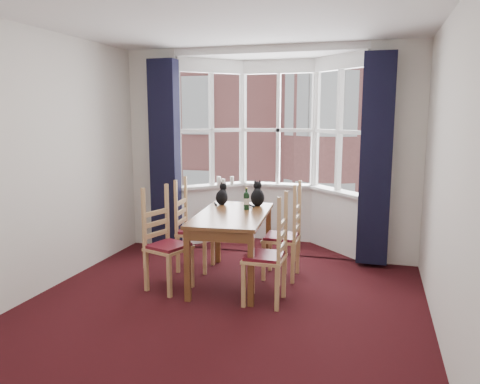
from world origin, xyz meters
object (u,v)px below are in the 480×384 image
at_px(chair_left_near, 162,246).
at_px(candle_short, 223,182).
at_px(wine_bottle, 246,200).
at_px(chair_right_far, 289,239).
at_px(candle_tall, 219,181).
at_px(chair_left_far, 188,232).
at_px(cat_right, 258,196).
at_px(chair_right_near, 273,259).
at_px(cat_left, 222,196).
at_px(candle_extra, 232,181).
at_px(dining_table, 232,222).

distance_m(chair_left_near, candle_short, 2.05).
bearing_deg(wine_bottle, chair_left_near, -139.91).
bearing_deg(chair_right_far, candle_tall, 135.76).
distance_m(candle_tall, candle_short, 0.07).
bearing_deg(chair_left_far, cat_right, 15.12).
bearing_deg(chair_right_near, chair_left_far, 147.89).
bearing_deg(candle_tall, cat_left, -69.23).
xyz_separation_m(chair_right_near, candle_short, (-1.22, 2.09, 0.44)).
bearing_deg(candle_tall, chair_right_near, -58.14).
bearing_deg(chair_left_far, cat_left, 25.20).
relative_size(cat_left, candle_tall, 2.24).
distance_m(cat_right, candle_extra, 1.29).
bearing_deg(candle_short, chair_left_far, -91.32).
height_order(dining_table, candle_tall, candle_tall).
distance_m(dining_table, chair_right_far, 0.71).
relative_size(chair_right_near, cat_right, 2.86).
relative_size(chair_right_far, candle_extra, 7.01).
relative_size(cat_right, wine_bottle, 1.21).
height_order(chair_left_far, chair_right_far, same).
height_order(candle_short, candle_extra, candle_extra).
relative_size(dining_table, chair_left_near, 1.61).
xyz_separation_m(chair_right_near, chair_right_far, (0.01, 0.80, 0.00)).
relative_size(chair_right_near, candle_extra, 7.01).
xyz_separation_m(chair_right_near, wine_bottle, (-0.49, 0.75, 0.45)).
bearing_deg(chair_left_far, wine_bottle, -2.54).
relative_size(chair_left_far, candle_tall, 7.28).
bearing_deg(chair_left_far, candle_tall, 91.45).
height_order(dining_table, candle_extra, candle_extra).
height_order(dining_table, candle_short, candle_short).
xyz_separation_m(chair_right_far, wine_bottle, (-0.50, -0.05, 0.45)).
bearing_deg(candle_extra, chair_left_near, -95.11).
xyz_separation_m(dining_table, chair_right_far, (0.60, 0.30, -0.23)).
bearing_deg(chair_right_near, chair_right_far, 88.94).
bearing_deg(cat_left, dining_table, -59.37).
bearing_deg(dining_table, candle_extra, 107.27).
distance_m(cat_right, candle_short, 1.35).
bearing_deg(candle_extra, chair_left_far, -96.82).
bearing_deg(cat_left, candle_tall, 110.77).
bearing_deg(wine_bottle, dining_table, -110.92).
height_order(chair_right_near, chair_right_far, same).
bearing_deg(candle_short, chair_left_near, -91.49).
relative_size(cat_right, candle_short, 3.59).
bearing_deg(candle_tall, candle_extra, 14.66).
bearing_deg(cat_right, wine_bottle, -105.18).
height_order(dining_table, cat_left, cat_left).
relative_size(chair_left_far, cat_left, 3.25).
height_order(chair_right_near, cat_left, cat_left).
distance_m(dining_table, candle_extra, 1.71).
height_order(chair_right_near, candle_tall, candle_tall).
relative_size(chair_right_near, cat_left, 3.25).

